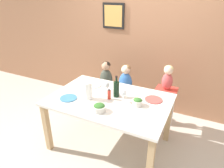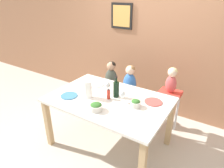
# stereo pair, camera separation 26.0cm
# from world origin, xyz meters

# --- Properties ---
(ground_plane) EXTENTS (14.00, 14.00, 0.00)m
(ground_plane) POSITION_xyz_m (0.00, 0.00, 0.00)
(ground_plane) COLOR #BCB2A3
(wall_back) EXTENTS (10.00, 0.09, 2.70)m
(wall_back) POSITION_xyz_m (-0.00, 1.30, 1.35)
(wall_back) COLOR #9E6B4C
(wall_back) RESTS_ON ground_plane
(dining_table) EXTENTS (1.56, 1.04, 0.76)m
(dining_table) POSITION_xyz_m (0.00, 0.00, 0.66)
(dining_table) COLOR silver
(dining_table) RESTS_ON ground_plane
(chair_far_left) EXTENTS (0.37, 0.37, 0.47)m
(chair_far_left) POSITION_xyz_m (-0.43, 0.73, 0.39)
(chair_far_left) COLOR silver
(chair_far_left) RESTS_ON ground_plane
(chair_far_center) EXTENTS (0.37, 0.37, 0.47)m
(chair_far_center) POSITION_xyz_m (-0.07, 0.73, 0.39)
(chair_far_center) COLOR silver
(chair_far_center) RESTS_ON ground_plane
(chair_right_highchair) EXTENTS (0.31, 0.32, 0.69)m
(chair_right_highchair) POSITION_xyz_m (0.59, 0.73, 0.53)
(chair_right_highchair) COLOR silver
(chair_right_highchair) RESTS_ON ground_plane
(person_child_left) EXTENTS (0.23, 0.16, 0.51)m
(person_child_left) POSITION_xyz_m (-0.43, 0.73, 0.73)
(person_child_left) COLOR #3D4238
(person_child_left) RESTS_ON chair_far_left
(person_child_center) EXTENTS (0.23, 0.16, 0.51)m
(person_child_center) POSITION_xyz_m (-0.07, 0.73, 0.73)
(person_child_center) COLOR #3366B2
(person_child_center) RESTS_ON chair_far_center
(person_baby_right) EXTENTS (0.16, 0.14, 0.38)m
(person_baby_right) POSITION_xyz_m (0.59, 0.73, 0.91)
(person_baby_right) COLOR #C64C4C
(person_baby_right) RESTS_ON chair_right_highchair
(wine_bottle) EXTENTS (0.08, 0.08, 0.30)m
(wine_bottle) POSITION_xyz_m (0.05, 0.10, 0.87)
(wine_bottle) COLOR black
(wine_bottle) RESTS_ON dining_table
(paper_towel_roll) EXTENTS (0.11, 0.11, 0.24)m
(paper_towel_roll) POSITION_xyz_m (-0.25, -0.12, 0.88)
(paper_towel_roll) COLOR white
(paper_towel_roll) RESTS_ON dining_table
(wine_glass_near) EXTENTS (0.08, 0.08, 0.17)m
(wine_glass_near) POSITION_xyz_m (0.19, 0.01, 0.88)
(wine_glass_near) COLOR white
(wine_glass_near) RESTS_ON dining_table
(wine_glass_far) EXTENTS (0.08, 0.08, 0.17)m
(wine_glass_far) POSITION_xyz_m (-0.11, 0.13, 0.88)
(wine_glass_far) COLOR white
(wine_glass_far) RESTS_ON dining_table
(salad_bowl_large) EXTENTS (0.16, 0.16, 0.10)m
(salad_bowl_large) POSITION_xyz_m (0.03, -0.32, 0.81)
(salad_bowl_large) COLOR silver
(salad_bowl_large) RESTS_ON dining_table
(salad_bowl_small) EXTENTS (0.13, 0.13, 0.10)m
(salad_bowl_small) POSITION_xyz_m (0.39, 0.01, 0.81)
(salad_bowl_small) COLOR silver
(salad_bowl_small) RESTS_ON dining_table
(dinner_plate_front_left) EXTENTS (0.22, 0.22, 0.01)m
(dinner_plate_front_left) POSITION_xyz_m (-0.49, -0.23, 0.76)
(dinner_plate_front_left) COLOR teal
(dinner_plate_front_left) RESTS_ON dining_table
(dinner_plate_back_left) EXTENTS (0.22, 0.22, 0.01)m
(dinner_plate_back_left) POSITION_xyz_m (-0.39, 0.25, 0.76)
(dinner_plate_back_left) COLOR silver
(dinner_plate_back_left) RESTS_ON dining_table
(dinner_plate_back_right) EXTENTS (0.22, 0.22, 0.01)m
(dinner_plate_back_right) POSITION_xyz_m (0.53, 0.22, 0.76)
(dinner_plate_back_right) COLOR #D14C47
(dinner_plate_back_right) RESTS_ON dining_table
(condiment_bottle_hot_sauce) EXTENTS (0.04, 0.04, 0.15)m
(condiment_bottle_hot_sauce) POSITION_xyz_m (-0.00, -0.01, 0.83)
(condiment_bottle_hot_sauce) COLOR red
(condiment_bottle_hot_sauce) RESTS_ON dining_table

